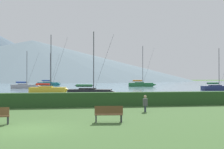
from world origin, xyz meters
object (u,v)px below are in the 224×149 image
(sailboat_slip_5, at_px, (48,89))
(park_bench_under_tree, at_px, (109,113))
(sailboat_slip_7, at_px, (141,84))
(sailboat_slip_3, at_px, (217,88))
(person_seated_viewer, at_px, (145,103))
(sailboat_slip_0, at_px, (25,86))
(sailboat_slip_9, at_px, (91,92))
(sailboat_slip_6, at_px, (49,84))

(sailboat_slip_5, distance_m, park_bench_under_tree, 35.61)
(sailboat_slip_7, bearing_deg, park_bench_under_tree, -92.15)
(sailboat_slip_3, bearing_deg, person_seated_viewer, -123.30)
(sailboat_slip_0, xyz_separation_m, park_bench_under_tree, (11.95, -58.90, -0.08))
(sailboat_slip_0, bearing_deg, sailboat_slip_3, -19.62)
(sailboat_slip_0, xyz_separation_m, sailboat_slip_3, (41.23, -19.55, -0.02))
(sailboat_slip_5, bearing_deg, sailboat_slip_0, 115.52)
(sailboat_slip_7, xyz_separation_m, sailboat_slip_9, (-19.98, -45.19, -0.14))
(sailboat_slip_6, height_order, sailboat_slip_9, sailboat_slip_6)
(sailboat_slip_6, distance_m, park_bench_under_tree, 87.37)
(sailboat_slip_6, bearing_deg, person_seated_viewer, -62.50)
(sailboat_slip_6, distance_m, sailboat_slip_9, 62.92)
(sailboat_slip_6, distance_m, person_seated_viewer, 83.09)
(sailboat_slip_6, height_order, person_seated_viewer, sailboat_slip_6)
(sailboat_slip_3, xyz_separation_m, person_seated_viewer, (-25.76, -34.66, 0.09))
(park_bench_under_tree, bearing_deg, person_seated_viewer, 59.75)
(sailboat_slip_6, bearing_deg, sailboat_slip_5, -67.47)
(sailboat_slip_5, relative_size, sailboat_slip_6, 0.89)
(person_seated_viewer, bearing_deg, sailboat_slip_9, 108.52)
(sailboat_slip_5, bearing_deg, park_bench_under_tree, -72.59)
(sailboat_slip_3, height_order, sailboat_slip_7, sailboat_slip_7)
(sailboat_slip_3, distance_m, sailboat_slip_5, 34.57)
(park_bench_under_tree, bearing_deg, sailboat_slip_5, 104.82)
(sailboat_slip_0, xyz_separation_m, sailboat_slip_6, (4.57, 28.16, 0.09))
(sailboat_slip_3, xyz_separation_m, sailboat_slip_9, (-27.92, -14.60, -0.00))
(sailboat_slip_9, height_order, person_seated_viewer, sailboat_slip_9)
(sailboat_slip_3, bearing_deg, sailboat_slip_7, 107.87)
(sailboat_slip_6, xyz_separation_m, person_seated_viewer, (10.91, -82.37, -0.02))
(sailboat_slip_3, xyz_separation_m, park_bench_under_tree, (-29.28, -39.35, -0.06))
(sailboat_slip_5, height_order, sailboat_slip_9, sailboat_slip_5)
(sailboat_slip_3, height_order, sailboat_slip_6, sailboat_slip_6)
(sailboat_slip_3, xyz_separation_m, sailboat_slip_5, (-34.33, -4.10, 0.01))
(sailboat_slip_0, distance_m, person_seated_viewer, 56.38)
(sailboat_slip_9, relative_size, park_bench_under_tree, 5.59)
(sailboat_slip_5, xyz_separation_m, park_bench_under_tree, (5.05, -35.25, -0.07))
(sailboat_slip_5, relative_size, sailboat_slip_9, 1.11)
(sailboat_slip_9, xyz_separation_m, park_bench_under_tree, (-1.35, -24.75, -0.06))
(sailboat_slip_5, relative_size, park_bench_under_tree, 6.19)
(sailboat_slip_3, height_order, sailboat_slip_5, sailboat_slip_5)
(sailboat_slip_3, distance_m, sailboat_slip_6, 60.17)
(sailboat_slip_0, distance_m, sailboat_slip_5, 24.63)
(sailboat_slip_3, height_order, person_seated_viewer, sailboat_slip_3)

